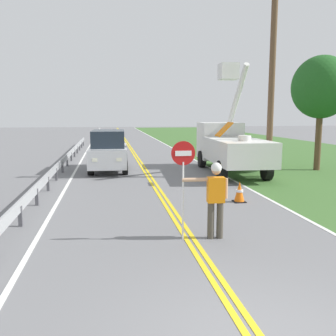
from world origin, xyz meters
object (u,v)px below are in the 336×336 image
utility_bucket_truck (229,144)px  roadside_tree_verge (321,88)px  oncoming_suv_nearest (109,150)px  utility_pole_near (272,76)px  stop_sign_paddle (183,168)px  traffic_cone_lead (239,192)px  flagger_worker (215,195)px

utility_bucket_truck → roadside_tree_verge: 5.60m
oncoming_suv_nearest → utility_pole_near: (7.36, -3.24, 3.57)m
stop_sign_paddle → utility_bucket_truck: size_ratio=0.34×
stop_sign_paddle → roadside_tree_verge: size_ratio=0.39×
oncoming_suv_nearest → traffic_cone_lead: size_ratio=6.67×
traffic_cone_lead → stop_sign_paddle: bearing=-128.1°
utility_pole_near → traffic_cone_lead: utility_pole_near is taller
oncoming_suv_nearest → roadside_tree_verge: roadside_tree_verge is taller
utility_bucket_truck → traffic_cone_lead: (-1.73, -6.32, -1.08)m
flagger_worker → oncoming_suv_nearest: oncoming_suv_nearest is taller
utility_pole_near → flagger_worker: bearing=-121.9°
traffic_cone_lead → roadside_tree_verge: size_ratio=0.12×
utility_bucket_truck → oncoming_suv_nearest: 6.21m
stop_sign_paddle → roadside_tree_verge: (9.16, 9.53, 2.56)m
utility_bucket_truck → utility_pole_near: 3.93m
oncoming_suv_nearest → stop_sign_paddle: bearing=-81.4°
utility_bucket_truck → traffic_cone_lead: size_ratio=9.86×
flagger_worker → utility_pole_near: (4.91, 7.89, 3.59)m
flagger_worker → oncoming_suv_nearest: 11.40m
flagger_worker → utility_bucket_truck: size_ratio=0.26×
traffic_cone_lead → flagger_worker: bearing=-118.6°
traffic_cone_lead → roadside_tree_verge: (6.54, 6.18, 3.93)m
traffic_cone_lead → oncoming_suv_nearest: bearing=119.1°
flagger_worker → roadside_tree_verge: (8.39, 9.58, 3.22)m
utility_pole_near → oncoming_suv_nearest: bearing=156.2°
flagger_worker → traffic_cone_lead: bearing=61.4°
traffic_cone_lead → roadside_tree_verge: roadside_tree_verge is taller
utility_pole_near → traffic_cone_lead: bearing=-124.2°
traffic_cone_lead → roadside_tree_verge: bearing=43.4°
utility_bucket_truck → stop_sign_paddle: bearing=-114.2°
stop_sign_paddle → utility_pole_near: (5.67, 7.84, 2.93)m
stop_sign_paddle → traffic_cone_lead: size_ratio=3.33×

